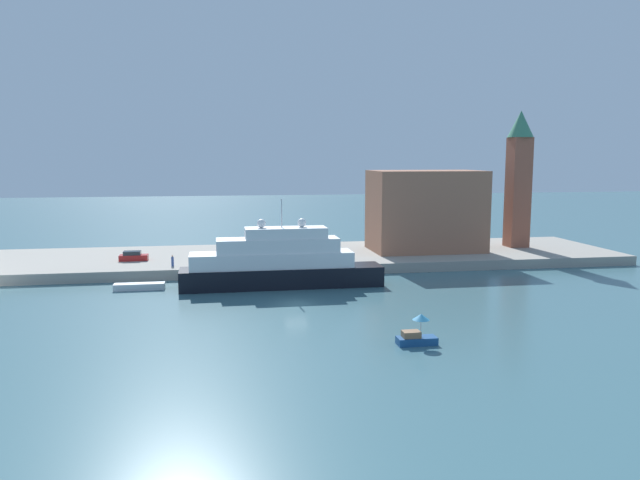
% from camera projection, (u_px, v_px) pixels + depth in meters
% --- Properties ---
extents(ground, '(400.00, 400.00, 0.00)m').
position_uv_depth(ground, '(296.00, 304.00, 70.26)').
color(ground, '#3D6670').
extents(quay_dock, '(110.00, 23.65, 1.45)m').
position_uv_depth(quay_dock, '(273.00, 258.00, 97.34)').
color(quay_dock, gray).
rests_on(quay_dock, ground).
extents(large_yacht, '(25.90, 4.76, 11.36)m').
position_uv_depth(large_yacht, '(279.00, 263.00, 79.02)').
color(large_yacht, black).
rests_on(large_yacht, ground).
extents(small_motorboat, '(3.56, 1.54, 2.79)m').
position_uv_depth(small_motorboat, '(417.00, 334.00, 54.93)').
color(small_motorboat, navy).
rests_on(small_motorboat, ground).
extents(work_barge, '(6.23, 1.54, 0.82)m').
position_uv_depth(work_barge, '(139.00, 286.00, 77.69)').
color(work_barge, silver).
rests_on(work_barge, ground).
extents(harbor_building, '(17.68, 10.64, 12.98)m').
position_uv_depth(harbor_building, '(426.00, 211.00, 100.15)').
color(harbor_building, '#9E664C').
rests_on(harbor_building, quay_dock).
extents(bell_tower, '(4.29, 4.29, 22.78)m').
position_uv_depth(bell_tower, '(519.00, 173.00, 103.41)').
color(bell_tower, '#93513D').
rests_on(bell_tower, quay_dock).
extents(parked_car, '(4.09, 1.78, 1.41)m').
position_uv_depth(parked_car, '(133.00, 256.00, 90.85)').
color(parked_car, '#B21E1E').
rests_on(parked_car, quay_dock).
extents(person_figure, '(0.36, 0.36, 1.58)m').
position_uv_depth(person_figure, '(173.00, 261.00, 86.01)').
color(person_figure, '#334C8C').
rests_on(person_figure, quay_dock).
extents(mooring_bollard, '(0.52, 0.52, 0.76)m').
position_uv_depth(mooring_bollard, '(311.00, 262.00, 87.67)').
color(mooring_bollard, black).
rests_on(mooring_bollard, quay_dock).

